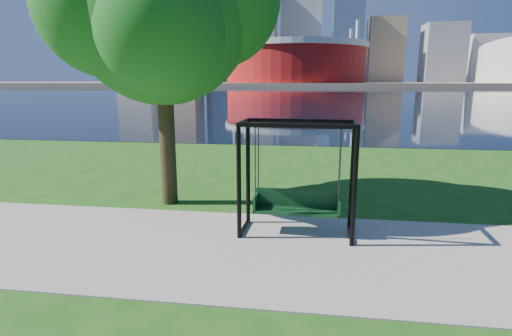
# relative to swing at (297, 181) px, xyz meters

# --- Properties ---
(ground) EXTENTS (900.00, 900.00, 0.00)m
(ground) POSITION_rel_swing_xyz_m (-0.60, -0.45, -1.14)
(ground) COLOR #1E5114
(ground) RESTS_ON ground
(path) EXTENTS (120.00, 4.00, 0.03)m
(path) POSITION_rel_swing_xyz_m (-0.60, -0.95, -1.13)
(path) COLOR #9E937F
(path) RESTS_ON ground
(river) EXTENTS (900.00, 180.00, 0.02)m
(river) POSITION_rel_swing_xyz_m (-0.60, 101.55, -1.13)
(river) COLOR black
(river) RESTS_ON ground
(far_bank) EXTENTS (900.00, 228.00, 2.00)m
(far_bank) POSITION_rel_swing_xyz_m (-0.60, 305.55, -0.14)
(far_bank) COLOR #937F60
(far_bank) RESTS_ON ground
(stadium) EXTENTS (83.00, 83.00, 32.00)m
(stadium) POSITION_rel_swing_xyz_m (-10.60, 234.55, 13.09)
(stadium) COLOR maroon
(stadium) RESTS_ON far_bank
(skyline) EXTENTS (392.00, 66.00, 96.50)m
(skyline) POSITION_rel_swing_xyz_m (-4.87, 318.94, 34.75)
(skyline) COLOR gray
(skyline) RESTS_ON far_bank
(swing) EXTENTS (2.35, 1.09, 2.36)m
(swing) POSITION_rel_swing_xyz_m (0.00, 0.00, 0.00)
(swing) COLOR black
(swing) RESTS_ON ground
(park_tree) EXTENTS (5.61, 5.07, 6.97)m
(park_tree) POSITION_rel_swing_xyz_m (-3.42, 1.79, 3.70)
(park_tree) COLOR black
(park_tree) RESTS_ON ground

